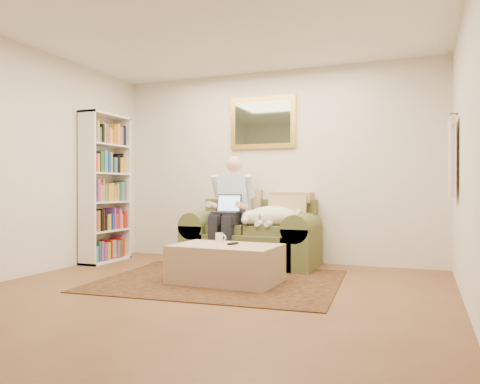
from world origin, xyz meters
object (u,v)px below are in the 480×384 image
Objects in this scene: sofa at (252,243)px; ottoman at (226,264)px; seated_man at (229,210)px; laptop at (227,208)px; sleeping_dog at (272,216)px; bookshelf at (105,188)px; coffee_mug at (219,237)px.

ottoman is at bearing -83.51° from sofa.
sofa is 0.51m from seated_man.
seated_man is at bearing 90.00° from laptop.
seated_man is 0.56m from sleeping_dog.
laptop is 0.16× the size of bookshelf.
seated_man is at bearing 9.47° from bookshelf.
sofa reaches higher than sleeping_dog.
coffee_mug is at bearing -92.18° from sofa.
sofa is 2.13m from bookshelf.
coffee_mug is (0.22, -0.74, -0.29)m from laptop.
bookshelf reaches higher than laptop.
coffee_mug is (-0.04, -0.96, 0.16)m from sofa.
sofa is at bearing 12.64° from bookshelf.
laptop is 0.30× the size of ottoman.
coffee_mug is 2.07m from bookshelf.
sleeping_dog is at bearing 7.13° from seated_man.
sofa is at bearing 164.26° from sleeping_dog.
sofa reaches higher than ottoman.
bookshelf is (-2.09, 0.74, 0.80)m from ottoman.
sleeping_dog is at bearing 13.64° from laptop.
laptop reaches higher than coffee_mug.
seated_man is at bearing 110.74° from ottoman.
seated_man reaches higher than sofa.
seated_man is 0.88m from coffee_mug.
ottoman is (-0.17, -1.09, -0.45)m from sleeping_dog.
seated_man is 0.71× the size of bookshelf.
bookshelf reaches higher than sofa.
laptop is at bearing 7.33° from bookshelf.
sleeping_dog is 1.19m from ottoman.
ottoman is at bearing -19.41° from bookshelf.
sleeping_dog is at bearing 81.21° from ottoman.
sleeping_dog reaches higher than ottoman.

